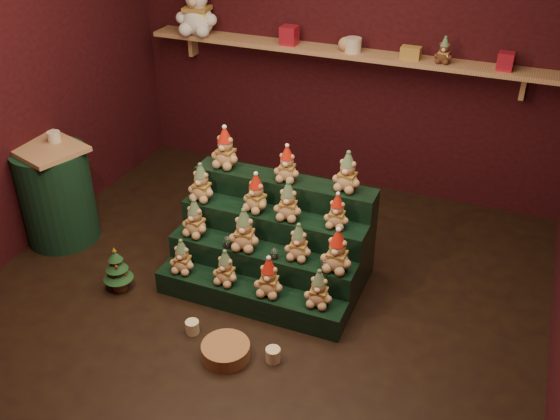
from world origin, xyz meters
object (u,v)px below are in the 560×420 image
at_px(riser_tier_front, 249,297).
at_px(wicker_basket, 226,351).
at_px(brown_bear, 444,50).
at_px(side_table, 56,194).
at_px(white_bear, 197,3).
at_px(mini_christmas_tree, 117,269).
at_px(mug_left, 192,327).
at_px(snow_globe_b, 274,253).
at_px(snow_globe_a, 227,242).
at_px(snow_globe_c, 325,265).
at_px(mug_right, 273,355).

height_order(riser_tier_front, wicker_basket, riser_tier_front).
bearing_deg(brown_bear, side_table, -145.96).
distance_m(riser_tier_front, white_bear, 2.81).
bearing_deg(mini_christmas_tree, riser_tier_front, 9.97).
relative_size(wicker_basket, white_bear, 0.57).
relative_size(riser_tier_front, side_table, 1.68).
bearing_deg(mug_left, brown_bear, 64.54).
distance_m(mug_left, wicker_basket, 0.33).
distance_m(mug_left, white_bear, 3.01).
height_order(mug_left, wicker_basket, wicker_basket).
distance_m(snow_globe_b, side_table, 1.94).
xyz_separation_m(riser_tier_front, white_bear, (-1.37, 1.93, 1.51)).
distance_m(snow_globe_a, wicker_basket, 0.81).
bearing_deg(snow_globe_b, snow_globe_c, 0.00).
bearing_deg(snow_globe_c, mini_christmas_tree, -167.33).
relative_size(side_table, mini_christmas_tree, 2.25).
bearing_deg(white_bear, snow_globe_c, -50.93).
height_order(snow_globe_a, mug_left, snow_globe_a).
bearing_deg(snow_globe_b, brown_bear, 67.57).
distance_m(riser_tier_front, snow_globe_c, 0.61).
relative_size(mini_christmas_tree, white_bear, 0.67).
relative_size(riser_tier_front, snow_globe_a, 15.99).
height_order(mug_left, brown_bear, brown_bear).
bearing_deg(white_bear, riser_tier_front, -62.09).
bearing_deg(side_table, snow_globe_b, 15.71).
relative_size(riser_tier_front, wicker_basket, 4.43).
bearing_deg(riser_tier_front, wicker_basket, -82.38).
relative_size(mug_left, white_bear, 0.17).
relative_size(mug_left, brown_bear, 0.45).
height_order(riser_tier_front, mini_christmas_tree, mini_christmas_tree).
xyz_separation_m(mug_right, brown_bear, (0.49, 2.35, 1.38)).
relative_size(riser_tier_front, mini_christmas_tree, 3.78).
xyz_separation_m(snow_globe_a, snow_globe_b, (0.36, 0.00, -0.00)).
distance_m(mug_left, mug_right, 0.61).
relative_size(snow_globe_b, wicker_basket, 0.25).
relative_size(side_table, brown_bear, 4.03).
bearing_deg(snow_globe_a, brown_bear, 58.31).
bearing_deg(mug_right, side_table, 163.22).
height_order(riser_tier_front, snow_globe_a, snow_globe_a).
height_order(wicker_basket, white_bear, white_bear).
bearing_deg(side_table, snow_globe_c, 16.07).
bearing_deg(wicker_basket, snow_globe_a, 114.51).
xyz_separation_m(snow_globe_a, mini_christmas_tree, (-0.74, -0.33, -0.22)).
bearing_deg(brown_bear, mini_christmas_tree, -129.46).
bearing_deg(mini_christmas_tree, white_bear, 100.59).
bearing_deg(snow_globe_b, wicker_basket, -95.15).
bearing_deg(mini_christmas_tree, snow_globe_c, 12.67).
height_order(riser_tier_front, side_table, side_table).
relative_size(mug_right, white_bear, 0.17).
bearing_deg(snow_globe_c, snow_globe_a, 180.00).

